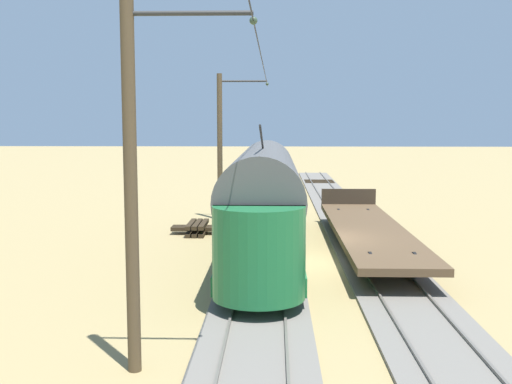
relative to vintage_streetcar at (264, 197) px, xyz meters
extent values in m
plane|color=#937F51|center=(-2.13, 1.65, -2.26)|extent=(220.00, 220.00, 0.00)
cube|color=#666059|center=(-4.25, 1.65, -2.21)|extent=(2.80, 80.00, 0.10)
cube|color=#59544C|center=(-3.54, 1.65, -2.12)|extent=(0.07, 80.00, 0.08)
cube|color=#59544C|center=(-4.97, 1.65, -2.12)|extent=(0.07, 80.00, 0.08)
cube|color=#2D2316|center=(-4.25, -30.35, -2.16)|extent=(2.50, 0.24, 0.08)
cube|color=#2D2316|center=(-4.25, -29.70, -2.16)|extent=(2.50, 0.24, 0.08)
cube|color=#2D2316|center=(-4.25, -29.05, -2.16)|extent=(2.50, 0.24, 0.08)
cube|color=#2D2316|center=(-4.25, -28.40, -2.16)|extent=(2.50, 0.24, 0.08)
cube|color=#2D2316|center=(-4.25, -27.75, -2.16)|extent=(2.50, 0.24, 0.08)
cube|color=#666059|center=(0.00, 1.65, -2.21)|extent=(2.80, 80.00, 0.10)
cube|color=#59544C|center=(0.72, 1.65, -2.12)|extent=(0.07, 80.00, 0.08)
cube|color=#59544C|center=(-0.72, 1.65, -2.12)|extent=(0.07, 80.00, 0.08)
cube|color=#2D2316|center=(0.00, -30.35, -2.16)|extent=(2.50, 0.24, 0.08)
cube|color=#2D2316|center=(0.00, -29.70, -2.16)|extent=(2.50, 0.24, 0.08)
cube|color=#2D2316|center=(0.00, -29.05, -2.16)|extent=(2.50, 0.24, 0.08)
cube|color=#2D2316|center=(0.00, -28.40, -2.16)|extent=(2.50, 0.24, 0.08)
cube|color=#2D2316|center=(0.00, -27.75, -2.16)|extent=(2.50, 0.24, 0.08)
cube|color=#196033|center=(0.00, 0.01, -1.56)|extent=(2.65, 15.48, 0.55)
cube|color=#196033|center=(0.00, 0.01, -0.81)|extent=(2.55, 15.48, 0.95)
cube|color=#B7C699|center=(0.00, 0.01, 0.19)|extent=(2.55, 15.48, 1.05)
cylinder|color=#4C4C4C|center=(0.00, 0.01, 0.72)|extent=(2.65, 15.17, 2.65)
cylinder|color=#196033|center=(0.00, -7.68, -0.56)|extent=(2.55, 2.55, 2.55)
cylinder|color=#196033|center=(0.00, 7.69, -0.56)|extent=(2.55, 2.55, 2.55)
cube|color=black|center=(0.00, -8.82, 0.45)|extent=(1.63, 0.08, 0.36)
cube|color=black|center=(0.00, -8.85, 0.14)|extent=(1.73, 0.06, 0.80)
cube|color=black|center=(-1.29, 0.01, 0.19)|extent=(0.04, 13.00, 0.80)
cube|color=black|center=(1.30, 0.01, 0.19)|extent=(0.04, 13.00, 0.80)
cylinder|color=silver|center=(0.00, -8.94, -0.81)|extent=(0.24, 0.06, 0.24)
cube|color=gray|center=(0.00, -8.88, -1.73)|extent=(1.94, 0.12, 0.20)
cylinder|color=black|center=(0.00, 4.44, 2.45)|extent=(0.07, 4.24, 0.89)
cylinder|color=black|center=(-0.72, -4.95, -1.70)|extent=(0.10, 0.76, 0.76)
cylinder|color=black|center=(0.72, -4.95, -1.70)|extent=(0.10, 0.76, 0.76)
cylinder|color=black|center=(-0.72, 4.96, -1.70)|extent=(0.10, 0.76, 0.76)
cylinder|color=black|center=(0.72, 4.96, -1.70)|extent=(0.10, 0.76, 0.76)
cube|color=brown|center=(-4.25, -0.69, -1.41)|extent=(2.80, 14.39, 0.25)
cube|color=#33281E|center=(-4.25, -7.68, -0.88)|extent=(2.80, 0.10, 0.80)
cylinder|color=black|center=(-4.97, -5.72, -1.66)|extent=(0.10, 0.84, 0.84)
cylinder|color=black|center=(-3.54, -5.72, -1.66)|extent=(0.10, 0.84, 0.84)
cylinder|color=black|center=(-4.97, 4.35, -1.66)|extent=(0.10, 0.84, 0.84)
cylinder|color=black|center=(-3.54, 4.35, -1.66)|extent=(0.10, 0.84, 0.84)
cylinder|color=#4C3D28|center=(2.51, -8.52, 1.62)|extent=(0.28, 0.28, 7.76)
cylinder|color=#2D2D2D|center=(1.26, -8.52, 5.10)|extent=(2.51, 0.10, 0.10)
sphere|color=#334733|center=(0.00, -8.52, 4.95)|extent=(0.16, 0.16, 0.16)
cylinder|color=#4C3D28|center=(2.51, 11.75, 1.62)|extent=(0.28, 0.28, 7.76)
cylinder|color=#2D2D2D|center=(1.26, 11.75, 5.10)|extent=(2.51, 0.10, 0.10)
sphere|color=#334733|center=(0.00, 11.75, 4.95)|extent=(0.16, 0.16, 0.16)
cylinder|color=black|center=(0.00, 11.75, 4.95)|extent=(0.03, 44.55, 0.03)
cylinder|color=black|center=(1.26, -8.52, 5.10)|extent=(2.51, 0.02, 0.02)
cube|color=#2D2316|center=(2.92, -4.28, -2.17)|extent=(0.24, 2.40, 0.18)
cube|color=#2D2316|center=(3.22, -4.28, -2.17)|extent=(0.24, 2.40, 0.18)
cube|color=#2D2316|center=(3.52, -4.28, -2.17)|extent=(0.24, 2.40, 0.18)
cube|color=#2D2316|center=(3.22, -4.58, -1.99)|extent=(2.40, 0.24, 0.18)
cube|color=#2D2316|center=(3.22, -4.28, -1.99)|extent=(2.40, 0.24, 0.18)
cube|color=#2D2316|center=(3.22, -3.98, -1.99)|extent=(2.40, 0.24, 0.18)
cube|color=#2D2316|center=(2.92, -4.28, -1.81)|extent=(0.24, 2.40, 0.18)
cube|color=#2D2316|center=(3.22, -4.28, -1.81)|extent=(0.24, 2.40, 0.18)
cube|color=#2D2316|center=(3.52, -4.28, -1.81)|extent=(0.24, 2.40, 0.18)
camera|label=1|loc=(-0.44, 24.16, 2.96)|focal=43.21mm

